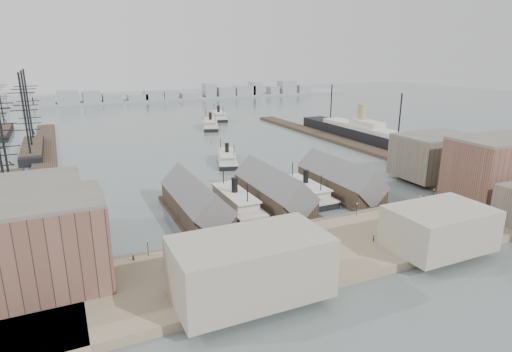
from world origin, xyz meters
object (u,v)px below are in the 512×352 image
ocean_steamer (360,132)px  horse_cart_center (324,243)px  horse_cart_right (404,234)px  ferry_docked_west (235,201)px  horse_cart_left (175,262)px  tram (433,205)px

ocean_steamer → horse_cart_center: bearing=-131.6°
ocean_steamer → horse_cart_right: (-75.31, -113.53, -1.46)m
ferry_docked_west → horse_cart_left: (-27.45, -31.88, 0.20)m
tram → horse_cart_left: size_ratio=2.22×
horse_cart_left → horse_cart_right: horse_cart_right is taller
horse_cart_left → horse_cart_right: 58.05m
ocean_steamer → horse_cart_left: size_ratio=22.99×
ferry_docked_west → horse_cart_right: (29.69, -42.07, 0.27)m
tram → horse_cart_center: tram is taller
ferry_docked_west → horse_cart_left: size_ratio=7.05×
tram → horse_cart_left: bearing=179.8°
ferry_docked_west → horse_cart_center: size_ratio=6.33×
tram → horse_cart_right: size_ratio=1.99×
tram → horse_cart_center: (-42.88, -6.34, -0.97)m
horse_cart_right → horse_cart_left: bearing=64.7°
ferry_docked_west → horse_cart_right: size_ratio=6.31×
ocean_steamer → horse_cart_center: (-96.77, -109.03, -1.51)m
ocean_steamer → tram: 115.97m
ocean_steamer → horse_cart_right: 136.24m
horse_cart_center → horse_cart_right: horse_cart_right is taller
tram → horse_cart_left: (-78.57, -0.65, -0.99)m
tram → horse_cart_right: 24.03m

